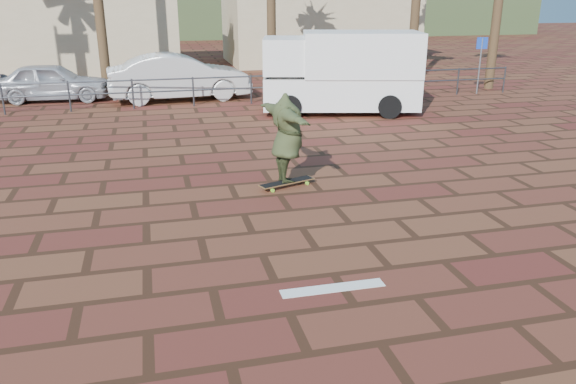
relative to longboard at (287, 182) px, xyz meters
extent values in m
plane|color=brown|center=(-1.08, -2.93, -0.10)|extent=(120.00, 120.00, 0.00)
cube|color=white|center=(-0.38, -4.13, -0.09)|extent=(1.40, 0.22, 0.01)
cylinder|color=#47494F|center=(-7.08, 9.07, 0.40)|extent=(0.06, 0.06, 1.00)
cylinder|color=#47494F|center=(-5.08, 9.07, 0.40)|extent=(0.06, 0.06, 1.00)
cylinder|color=#47494F|center=(-3.08, 9.07, 0.40)|extent=(0.06, 0.06, 1.00)
cylinder|color=#47494F|center=(-1.08, 9.07, 0.40)|extent=(0.06, 0.06, 1.00)
cylinder|color=#47494F|center=(0.92, 9.07, 0.40)|extent=(0.06, 0.06, 1.00)
cylinder|color=#47494F|center=(2.92, 9.07, 0.40)|extent=(0.06, 0.06, 1.00)
cylinder|color=#47494F|center=(4.92, 9.07, 0.40)|extent=(0.06, 0.06, 1.00)
cylinder|color=#47494F|center=(6.92, 9.07, 0.40)|extent=(0.06, 0.06, 1.00)
cylinder|color=#47494F|center=(8.92, 9.07, 0.40)|extent=(0.06, 0.06, 1.00)
cylinder|color=#47494F|center=(10.92, 9.07, 0.40)|extent=(0.06, 0.06, 1.00)
cylinder|color=#47494F|center=(-1.08, 9.07, 0.85)|extent=(24.00, 0.05, 0.05)
cylinder|color=#47494F|center=(-1.08, 9.07, 0.45)|extent=(24.00, 0.05, 0.05)
cylinder|color=brown|center=(2.42, 12.57, 3.15)|extent=(0.36, 0.36, 6.50)
cube|color=beige|center=(-7.08, 19.07, 1.90)|extent=(12.00, 7.00, 4.00)
cube|color=beige|center=(6.92, 21.07, 2.15)|extent=(10.00, 6.00, 4.50)
cube|color=#384C28|center=(-1.08, 47.07, 2.90)|extent=(70.00, 18.00, 6.00)
cube|color=olive|center=(0.00, 0.00, 0.01)|extent=(1.21, 0.64, 0.02)
cube|color=black|center=(0.00, 0.00, 0.02)|extent=(1.16, 0.60, 0.00)
cube|color=silver|center=(-0.39, -0.14, -0.03)|extent=(0.13, 0.20, 0.03)
cube|color=silver|center=(0.39, 0.14, -0.03)|extent=(0.13, 0.20, 0.03)
cylinder|color=#91E530|center=(-0.35, -0.25, -0.06)|extent=(0.08, 0.06, 0.08)
cylinder|color=#91E530|center=(-0.43, -0.02, -0.06)|extent=(0.08, 0.06, 0.08)
cylinder|color=#91E530|center=(0.43, 0.02, -0.06)|extent=(0.08, 0.06, 0.08)
cylinder|color=#91E530|center=(0.35, 0.25, -0.06)|extent=(0.08, 0.06, 0.08)
imported|color=#384123|center=(0.00, 0.00, 0.91)|extent=(0.94, 2.24, 1.77)
cube|color=white|center=(3.45, 6.92, 0.58)|extent=(5.23, 3.10, 1.00)
cube|color=white|center=(4.07, 6.77, 1.76)|extent=(4.02, 2.89, 1.36)
cube|color=white|center=(1.78, 7.33, 1.72)|extent=(1.88, 2.28, 1.09)
cube|color=black|center=(1.21, 7.47, 1.31)|extent=(0.42, 1.51, 0.59)
cylinder|color=black|center=(1.64, 6.38, 0.27)|extent=(0.77, 0.42, 0.73)
cylinder|color=black|center=(2.09, 8.23, 0.27)|extent=(0.77, 0.42, 0.73)
cylinder|color=black|center=(4.64, 5.65, 0.27)|extent=(0.77, 0.42, 0.73)
cylinder|color=black|center=(5.09, 7.50, 0.27)|extent=(0.77, 0.42, 0.73)
imported|color=#B4B5BB|center=(-5.91, 11.35, 0.58)|extent=(4.06, 1.86, 1.35)
imported|color=silver|center=(-1.46, 10.44, 0.73)|extent=(5.13, 2.16, 1.65)
cylinder|color=gray|center=(9.77, 9.07, 0.95)|extent=(0.06, 0.06, 2.09)
cube|color=#193FB2|center=(9.77, 9.07, 1.81)|extent=(0.43, 0.08, 0.43)
camera|label=1|loc=(-2.51, -10.32, 3.55)|focal=35.00mm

